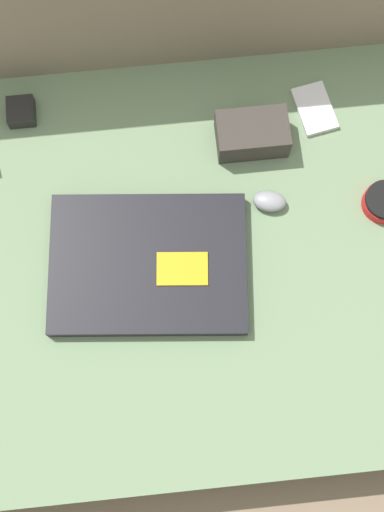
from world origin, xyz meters
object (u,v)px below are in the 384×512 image
computer_mouse (269,201)px  laptop (148,264)px  camera_pouch (252,134)px  speaker_puck (384,202)px  phone_black (314,109)px  charger_brick (21,112)px

computer_mouse → laptop: bearing=-143.9°
computer_mouse → camera_pouch: size_ratio=0.52×
computer_mouse → camera_pouch: camera_pouch is taller
speaker_puck → camera_pouch: camera_pouch is taller
laptop → phone_black: size_ratio=3.39×
computer_mouse → phone_black: size_ratio=0.62×
laptop → computer_mouse: laptop is taller
speaker_puck → camera_pouch: size_ratio=0.58×
computer_mouse → charger_brick: size_ratio=1.25×
laptop → computer_mouse: 0.25m
computer_mouse → charger_brick: 0.50m
laptop → speaker_puck: bearing=14.9°
computer_mouse → phone_black: (0.11, 0.18, -0.01)m
computer_mouse → charger_brick: charger_brick is taller
phone_black → speaker_puck: bearing=-74.9°
phone_black → camera_pouch: size_ratio=0.84×
speaker_puck → computer_mouse: bearing=173.8°
speaker_puck → phone_black: 0.22m
camera_pouch → charger_brick: bearing=167.2°
phone_black → camera_pouch: camera_pouch is taller
camera_pouch → charger_brick: 0.44m
laptop → phone_black: 0.44m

